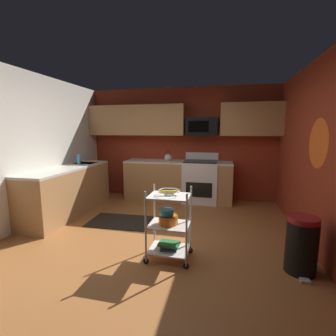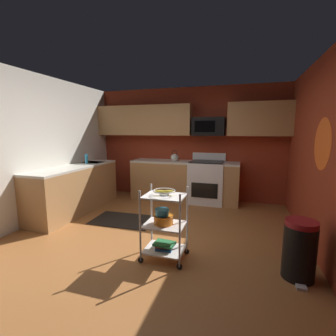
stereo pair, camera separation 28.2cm
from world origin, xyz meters
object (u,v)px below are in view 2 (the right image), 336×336
mixing_bowl_small (162,212)px  kettle (175,158)px  fruit_bowl (164,192)px  microwave (209,127)px  trash_can (299,250)px  book_stack (164,245)px  dish_soap_bottle (86,159)px  rolling_cart (164,225)px  mixing_bowl_large (163,219)px  oven_range (207,182)px

mixing_bowl_small → kettle: (-0.57, 2.59, 0.38)m
fruit_bowl → mixing_bowl_small: bearing=-161.4°
microwave → trash_can: microwave is taller
book_stack → dish_soap_bottle: size_ratio=1.36×
dish_soap_bottle → mixing_bowl_small: bearing=-35.6°
trash_can → microwave: bearing=117.7°
rolling_cart → mixing_bowl_large: rolling_cart is taller
mixing_bowl_large → mixing_bowl_small: mixing_bowl_small is taller
mixing_bowl_large → dish_soap_bottle: bearing=144.8°
mixing_bowl_small → kettle: 2.68m
fruit_bowl → mixing_bowl_large: fruit_bowl is taller
mixing_bowl_large → trash_can: 1.56m
kettle → dish_soap_bottle: size_ratio=1.32×
mixing_bowl_small → trash_can: bearing=2.3°
oven_range → mixing_bowl_large: 2.59m
fruit_bowl → trash_can: fruit_bowl is taller
oven_range → mixing_bowl_small: 2.60m
rolling_cart → book_stack: bearing=0.0°
mixing_bowl_small → fruit_bowl: bearing=18.6°
oven_range → fruit_bowl: bearing=-93.4°
rolling_cart → dish_soap_bottle: bearing=144.9°
oven_range → trash_can: oven_range is taller
oven_range → mixing_bowl_small: size_ratio=6.04×
fruit_bowl → book_stack: (0.00, -0.00, -0.70)m
oven_range → microwave: 1.23m
oven_range → microwave: microwave is taller
microwave → mixing_bowl_large: size_ratio=2.78×
microwave → mixing_bowl_small: bearing=-93.8°
oven_range → rolling_cart: bearing=-93.4°
dish_soap_bottle → oven_range: bearing=22.7°
rolling_cart → kettle: (-0.60, 2.58, 0.54)m
trash_can → mixing_bowl_large: bearing=-178.0°
oven_range → trash_can: 2.89m
fruit_bowl → mixing_bowl_large: (-0.01, -0.00, -0.36)m
dish_soap_bottle → trash_can: dish_soap_bottle is taller
rolling_cart → book_stack: size_ratio=3.36×
mixing_bowl_large → book_stack: mixing_bowl_large is taller
oven_range → fruit_bowl: oven_range is taller
microwave → kettle: size_ratio=2.65×
rolling_cart → microwave: bearing=86.7°
oven_range → book_stack: bearing=-93.4°
mixing_bowl_large → mixing_bowl_small: 0.10m
oven_range → kettle: 0.91m
microwave → dish_soap_bottle: size_ratio=3.50×
microwave → mixing_bowl_large: (-0.17, -2.69, -1.18)m
kettle → trash_can: (2.13, -2.53, -0.67)m
oven_range → mixing_bowl_small: bearing=-94.0°
rolling_cart → trash_can: rolling_cart is taller
fruit_bowl → trash_can: bearing=2.0°
rolling_cart → mixing_bowl_large: (-0.01, 0.00, 0.07)m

